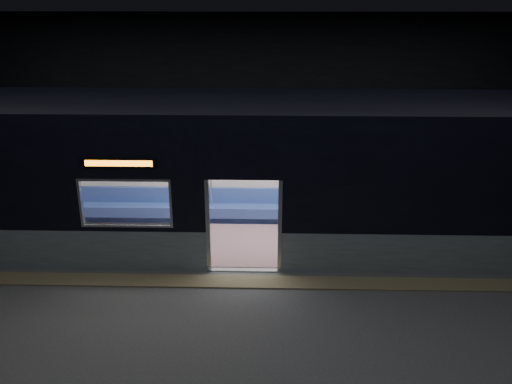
{
  "coord_description": "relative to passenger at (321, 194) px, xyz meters",
  "views": [
    {
      "loc": [
        0.52,
        -9.1,
        5.59
      ],
      "look_at": [
        0.22,
        2.3,
        1.31
      ],
      "focal_mm": 38.0,
      "sensor_mm": 36.0,
      "label": 1
    }
  ],
  "objects": [
    {
      "name": "station_envelope",
      "position": [
        -1.81,
        -3.55,
        2.85
      ],
      "size": [
        24.0,
        14.0,
        5.0
      ],
      "color": "black",
      "rests_on": "station_floor"
    },
    {
      "name": "metro_car",
      "position": [
        -1.81,
        -1.0,
        1.03
      ],
      "size": [
        18.0,
        3.04,
        3.35
      ],
      "color": "#8F9FAB",
      "rests_on": "station_floor"
    },
    {
      "name": "transit_map",
      "position": [
        0.69,
        0.31,
        0.69
      ],
      "size": [
        1.11,
        0.03,
        0.72
      ],
      "primitive_type": "cube",
      "color": "white",
      "rests_on": "metro_car"
    },
    {
      "name": "passenger",
      "position": [
        0.0,
        0.0,
        0.0
      ],
      "size": [
        0.41,
        0.72,
        1.41
      ],
      "rotation": [
        0.0,
        0.0,
        -0.04
      ],
      "color": "black",
      "rests_on": "metro_car"
    },
    {
      "name": "station_floor",
      "position": [
        -1.81,
        -3.55,
        -0.82
      ],
      "size": [
        24.0,
        14.0,
        0.01
      ],
      "primitive_type": "cube",
      "color": "#47494C",
      "rests_on": "ground"
    },
    {
      "name": "handbag",
      "position": [
        0.0,
        -0.24,
        -0.13
      ],
      "size": [
        0.3,
        0.27,
        0.14
      ],
      "primitive_type": "cube",
      "rotation": [
        0.0,
        0.0,
        -0.13
      ],
      "color": "black",
      "rests_on": "passenger"
    },
    {
      "name": "tactile_strip",
      "position": [
        -1.81,
        -3.0,
        -0.8
      ],
      "size": [
        22.8,
        0.5,
        0.03
      ],
      "primitive_type": "cube",
      "color": "#8C7F59",
      "rests_on": "station_floor"
    }
  ]
}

